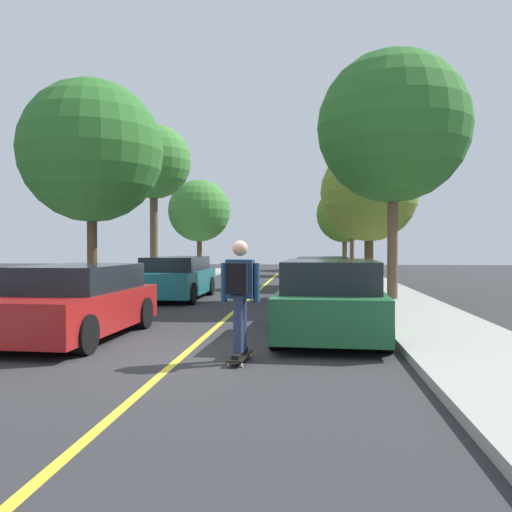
# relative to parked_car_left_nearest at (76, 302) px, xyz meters

# --- Properties ---
(ground) EXTENTS (80.00, 80.00, 0.00)m
(ground) POSITION_rel_parked_car_left_nearest_xyz_m (2.35, -1.31, -0.67)
(ground) COLOR #2D2D30
(sidewalk_right) EXTENTS (2.26, 56.00, 0.14)m
(sidewalk_right) POSITION_rel_parked_car_left_nearest_xyz_m (6.89, -1.31, -0.60)
(sidewalk_right) COLOR #9E9B93
(sidewalk_right) RESTS_ON ground
(center_line) EXTENTS (0.12, 39.20, 0.01)m
(center_line) POSITION_rel_parked_car_left_nearest_xyz_m (2.35, 2.69, -0.67)
(center_line) COLOR gold
(center_line) RESTS_ON ground
(parked_car_left_nearest) EXTENTS (2.00, 4.10, 1.35)m
(parked_car_left_nearest) POSITION_rel_parked_car_left_nearest_xyz_m (0.00, 0.00, 0.00)
(parked_car_left_nearest) COLOR maroon
(parked_car_left_nearest) RESTS_ON ground
(parked_car_left_near) EXTENTS (1.95, 4.26, 1.36)m
(parked_car_left_near) POSITION_rel_parked_car_left_nearest_xyz_m (-0.00, 7.18, 0.01)
(parked_car_left_near) COLOR #196066
(parked_car_left_near) RESTS_ON ground
(parked_car_right_nearest) EXTENTS (2.11, 4.32, 1.45)m
(parked_car_right_nearest) POSITION_rel_parked_car_left_nearest_xyz_m (4.71, 0.65, 0.04)
(parked_car_right_nearest) COLOR #1E5B33
(parked_car_right_nearest) RESTS_ON ground
(parked_car_right_near) EXTENTS (1.86, 4.52, 1.37)m
(parked_car_right_near) POSITION_rel_parked_car_left_nearest_xyz_m (4.71, 7.13, -0.01)
(parked_car_right_near) COLOR #38383D
(parked_car_right_near) RESTS_ON ground
(street_tree_left_nearest) EXTENTS (4.16, 4.16, 6.43)m
(street_tree_left_nearest) POSITION_rel_parked_car_left_nearest_xyz_m (-2.06, 5.49, 3.81)
(street_tree_left_nearest) COLOR #4C3823
(street_tree_left_nearest) RESTS_ON sidewalk_left
(street_tree_left_near) EXTENTS (3.05, 3.05, 6.55)m
(street_tree_left_near) POSITION_rel_parked_car_left_nearest_xyz_m (-2.06, 11.59, 4.45)
(street_tree_left_near) COLOR brown
(street_tree_left_near) RESTS_ON sidewalk_left
(street_tree_left_far) EXTENTS (3.60, 3.60, 5.41)m
(street_tree_left_far) POSITION_rel_parked_car_left_nearest_xyz_m (-2.06, 20.42, 3.07)
(street_tree_left_far) COLOR #4C3823
(street_tree_left_far) RESTS_ON sidewalk_left
(street_tree_right_nearest) EXTENTS (4.48, 4.48, 7.35)m
(street_tree_right_nearest) POSITION_rel_parked_car_left_nearest_xyz_m (6.77, 6.62, 4.56)
(street_tree_right_nearest) COLOR brown
(street_tree_right_nearest) RESTS_ON sidewalk_right
(street_tree_right_near) EXTENTS (4.04, 4.04, 5.80)m
(street_tree_right_near) POSITION_rel_parked_car_left_nearest_xyz_m (6.77, 12.88, 3.23)
(street_tree_right_near) COLOR #4C3823
(street_tree_right_near) RESTS_ON sidewalk_right
(street_tree_right_far) EXTENTS (2.96, 2.96, 6.06)m
(street_tree_right_far) POSITION_rel_parked_car_left_nearest_xyz_m (6.77, 21.72, 4.03)
(street_tree_right_far) COLOR #4C3823
(street_tree_right_far) RESTS_ON sidewalk_right
(street_tree_right_farthest) EXTENTS (4.00, 4.00, 5.81)m
(street_tree_right_farthest) POSITION_rel_parked_car_left_nearest_xyz_m (6.77, 28.16, 3.27)
(street_tree_right_farthest) COLOR brown
(street_tree_right_farthest) RESTS_ON sidewalk_right
(skateboard) EXTENTS (0.28, 0.85, 0.10)m
(skateboard) POSITION_rel_parked_car_left_nearest_xyz_m (3.30, -1.65, -0.58)
(skateboard) COLOR black
(skateboard) RESTS_ON ground
(skateboarder) EXTENTS (0.58, 0.71, 1.69)m
(skateboarder) POSITION_rel_parked_car_left_nearest_xyz_m (3.30, -1.69, 0.39)
(skateboarder) COLOR black
(skateboarder) RESTS_ON skateboard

